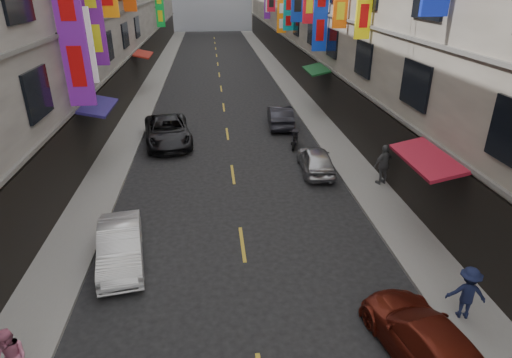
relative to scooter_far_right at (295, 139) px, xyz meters
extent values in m
cube|color=slate|center=(-9.63, 14.57, -0.38)|extent=(2.00, 90.00, 0.12)
cube|color=slate|center=(2.37, 14.57, -0.38)|extent=(2.00, 90.00, 0.12)
cube|color=black|center=(-10.58, 14.57, 1.06)|extent=(0.12, 85.50, 3.00)
cube|color=#66635E|center=(-10.57, 14.57, 2.76)|extent=(0.16, 90.00, 0.14)
cube|color=#66635E|center=(-10.57, 14.57, 5.96)|extent=(0.16, 90.00, 0.14)
cube|color=black|center=(3.32, 14.57, 1.06)|extent=(0.12, 85.50, 3.00)
cube|color=#66635E|center=(3.31, 14.57, 2.76)|extent=(0.16, 90.00, 0.14)
cube|color=#66635E|center=(3.31, 14.57, 5.96)|extent=(0.16, 90.00, 0.14)
cube|color=#6B1A93|center=(-10.00, -3.25, 6.04)|extent=(1.08, 0.18, 5.95)
cylinder|color=black|center=(-10.05, -3.25, 6.04)|extent=(1.18, 0.08, 0.08)
cube|color=white|center=(-10.11, -1.36, 5.30)|extent=(0.84, 0.18, 3.30)
cylinder|color=black|center=(-10.16, -1.36, 5.30)|extent=(0.94, 0.08, 0.08)
cube|color=#61167C|center=(-10.05, 0.80, 6.41)|extent=(0.96, 0.18, 4.68)
cylinder|color=black|center=(-10.10, 0.80, 6.41)|extent=(1.06, 0.08, 0.08)
cube|color=#1034BD|center=(2.80, 6.93, 6.07)|extent=(0.94, 0.18, 4.76)
cylinder|color=black|center=(2.85, 6.93, 6.07)|extent=(1.04, 0.08, 0.08)
cube|color=#0B8385|center=(2.79, 18.72, 5.34)|extent=(0.96, 0.18, 3.03)
cylinder|color=black|center=(2.84, 18.72, 5.34)|extent=(1.06, 0.08, 0.08)
cube|color=orange|center=(2.80, 22.62, 4.81)|extent=(0.94, 0.18, 3.19)
cylinder|color=black|center=(2.85, 22.62, 4.81)|extent=(1.04, 0.08, 0.08)
cube|color=#0D9733|center=(-10.05, 32.46, 5.18)|extent=(0.97, 0.18, 4.41)
cylinder|color=black|center=(-10.10, 32.46, 5.18)|extent=(1.07, 0.08, 0.08)
cube|color=maroon|center=(2.67, -9.43, 2.56)|extent=(1.39, 3.20, 0.41)
cube|color=navy|center=(-9.93, -1.43, 2.56)|extent=(1.39, 3.20, 0.41)
cube|color=#134820|center=(2.67, 6.57, 2.56)|extent=(1.39, 3.20, 0.41)
cube|color=maroon|center=(-9.93, 14.57, 2.56)|extent=(1.39, 3.20, 0.41)
cube|color=gold|center=(-3.63, -9.43, -0.44)|extent=(0.12, 2.20, 0.01)
cube|color=gold|center=(-3.63, -3.43, -0.44)|extent=(0.12, 2.20, 0.01)
cube|color=gold|center=(-3.63, 2.57, -0.44)|extent=(0.12, 2.20, 0.01)
cube|color=gold|center=(-3.63, 8.57, -0.44)|extent=(0.12, 2.20, 0.01)
cube|color=gold|center=(-3.63, 14.57, -0.44)|extent=(0.12, 2.20, 0.01)
cube|color=gold|center=(-3.63, 20.57, -0.44)|extent=(0.12, 2.20, 0.01)
cube|color=gold|center=(-3.63, 26.57, -0.44)|extent=(0.12, 2.20, 0.01)
cube|color=gold|center=(-3.63, 32.57, -0.44)|extent=(0.12, 2.20, 0.01)
cube|color=gold|center=(-3.63, 38.57, -0.44)|extent=(0.12, 2.20, 0.01)
cube|color=gold|center=(-3.63, 44.57, -0.44)|extent=(0.12, 2.20, 0.01)
cube|color=gold|center=(-3.63, 50.57, -0.44)|extent=(0.12, 2.20, 0.01)
cylinder|color=black|center=(-0.18, -0.66, -0.19)|extent=(0.25, 0.51, 0.50)
cylinder|color=black|center=(0.16, 0.60, -0.19)|extent=(0.25, 0.51, 0.50)
cube|color=black|center=(-0.01, -0.03, -0.04)|extent=(0.64, 1.33, 0.18)
cube|color=black|center=(0.06, 0.21, 0.31)|extent=(0.45, 0.62, 0.22)
cylinder|color=black|center=(-0.15, -0.56, 0.26)|extent=(0.17, 0.36, 0.88)
cylinder|color=black|center=(-0.15, -0.56, 0.61)|extent=(0.50, 0.19, 0.06)
imported|color=silver|center=(-7.63, -10.09, 0.19)|extent=(1.93, 3.98, 1.26)
imported|color=black|center=(-7.04, 1.27, 0.29)|extent=(3.17, 5.56, 1.46)
imported|color=#611B10|center=(0.37, -14.98, 0.17)|extent=(2.41, 4.47, 1.23)
imported|color=#AFB0B4|center=(0.37, -3.52, 0.17)|extent=(1.63, 3.67, 1.23)
imported|color=#26262D|center=(-0.22, 3.77, 0.22)|extent=(1.67, 4.11, 1.33)
imported|color=#131936|center=(2.04, -13.72, 0.45)|extent=(1.11, 0.78, 1.55)
imported|color=#545557|center=(2.97, -5.39, 0.59)|extent=(1.21, 0.92, 1.83)
camera|label=1|loc=(-4.49, -22.09, 7.97)|focal=30.00mm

